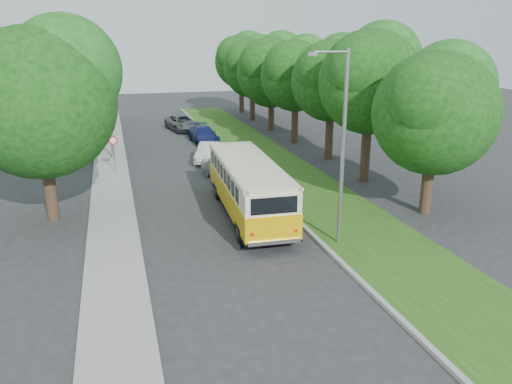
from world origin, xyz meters
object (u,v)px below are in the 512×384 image
object	(u,v)px
lamppost_far	(107,102)
vintage_bus	(249,189)
car_silver	(225,168)
car_blue	(204,135)
car_grey	(183,123)
car_white	(209,152)
lamppost_near	(341,143)

from	to	relation	value
lamppost_far	vintage_bus	size ratio (longest dim) A/B	0.79
car_silver	car_blue	distance (m)	11.33
lamppost_far	car_grey	xyz separation A→B (m)	(6.54, 10.25, -3.42)
lamppost_far	vintage_bus	xyz separation A→B (m)	(6.29, -14.09, -2.70)
car_silver	car_grey	bearing A→B (deg)	72.99
car_white	car_silver	bearing A→B (deg)	-67.72
lamppost_near	vintage_bus	xyz separation A→B (m)	(-2.61, 4.41, -2.96)
car_white	car_blue	xyz separation A→B (m)	(0.81, 6.54, 0.02)
lamppost_near	car_grey	size ratio (longest dim) A/B	1.60
lamppost_far	car_white	size ratio (longest dim) A/B	1.90
car_blue	car_grey	world-z (taller)	car_grey
vintage_bus	car_white	xyz separation A→B (m)	(0.31, 11.71, -0.76)
car_white	car_grey	world-z (taller)	car_grey
car_silver	car_white	world-z (taller)	car_silver
vintage_bus	car_blue	world-z (taller)	vintage_bus
lamppost_far	car_grey	size ratio (longest dim) A/B	1.50
lamppost_far	car_grey	distance (m)	12.63
lamppost_near	car_white	bearing A→B (deg)	98.15
car_silver	car_grey	world-z (taller)	car_grey
car_silver	car_grey	size ratio (longest dim) A/B	0.78
car_blue	car_silver	bearing A→B (deg)	-97.25
lamppost_far	car_silver	size ratio (longest dim) A/B	1.92
car_white	car_grey	distance (m)	12.63
lamppost_near	car_blue	xyz separation A→B (m)	(-1.50, 22.66, -3.70)
car_blue	car_white	bearing A→B (deg)	-100.55
lamppost_far	lamppost_near	bearing A→B (deg)	-64.29
vintage_bus	car_white	world-z (taller)	vintage_bus
vintage_bus	lamppost_near	bearing A→B (deg)	-56.53
vintage_bus	car_silver	world-z (taller)	vintage_bus
vintage_bus	car_grey	xyz separation A→B (m)	(0.24, 24.34, -0.72)
lamppost_near	car_white	world-z (taller)	lamppost_near
lamppost_near	car_grey	xyz separation A→B (m)	(-2.37, 28.75, -3.68)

